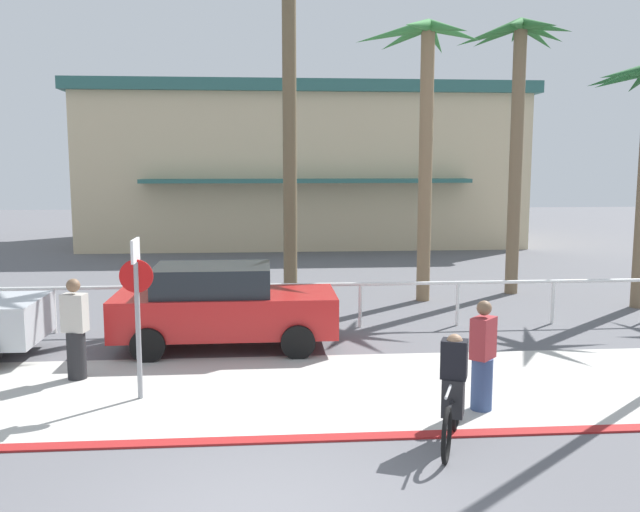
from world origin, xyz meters
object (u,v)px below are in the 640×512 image
palm_tree_2 (424,97)px  pedestrian_1 (483,360)px  car_red_2 (223,306)px  pedestrian_0 (75,333)px  palm_tree_1 (288,50)px  stop_sign_bike_lane (137,295)px  cyclist_black_0 (453,392)px  palm_tree_3 (518,84)px

palm_tree_2 → pedestrian_1: bearing=-96.5°
car_red_2 → pedestrian_0: pedestrian_0 is taller
palm_tree_1 → palm_tree_2: bearing=1.8°
stop_sign_bike_lane → car_red_2: size_ratio=0.58×
stop_sign_bike_lane → pedestrian_0: size_ratio=1.45×
palm_tree_1 → palm_tree_2: 3.75m
stop_sign_bike_lane → car_red_2: stop_sign_bike_lane is taller
car_red_2 → cyclist_black_0: bearing=-56.2°
palm_tree_1 → cyclist_black_0: palm_tree_1 is taller
palm_tree_2 → pedestrian_1: palm_tree_2 is taller
palm_tree_3 → cyclist_black_0: 12.40m
palm_tree_3 → pedestrian_0: palm_tree_3 is taller
stop_sign_bike_lane → cyclist_black_0: bearing=-24.4°
stop_sign_bike_lane → pedestrian_0: bearing=138.9°
palm_tree_1 → stop_sign_bike_lane: bearing=-109.6°
cyclist_black_0 → pedestrian_0: 6.54m
car_red_2 → cyclist_black_0: car_red_2 is taller
palm_tree_3 → pedestrian_0: bearing=-145.1°
car_red_2 → pedestrian_1: pedestrian_1 is taller
palm_tree_3 → pedestrian_0: size_ratio=4.33×
pedestrian_0 → palm_tree_2: bearing=40.4°
cyclist_black_0 → pedestrian_1: size_ratio=1.01×
palm_tree_2 → pedestrian_1: 9.60m
palm_tree_1 → pedestrian_1: bearing=-72.4°
pedestrian_0 → pedestrian_1: (6.49, -2.02, -0.04)m
pedestrian_0 → palm_tree_1: bearing=58.0°
palm_tree_3 → car_red_2: palm_tree_3 is taller
palm_tree_2 → cyclist_black_0: palm_tree_2 is taller
palm_tree_1 → cyclist_black_0: bearing=-78.8°
palm_tree_2 → stop_sign_bike_lane: bearing=-129.7°
palm_tree_2 → cyclist_black_0: size_ratio=4.33×
cyclist_black_0 → pedestrian_0: (-5.74, 3.13, 0.13)m
cyclist_black_0 → stop_sign_bike_lane: bearing=155.6°
car_red_2 → pedestrian_1: (4.10, -3.88, -0.09)m
car_red_2 → palm_tree_1: bearing=71.2°
palm_tree_1 → pedestrian_0: palm_tree_1 is taller
palm_tree_1 → pedestrian_1: palm_tree_1 is taller
pedestrian_0 → stop_sign_bike_lane: bearing=-41.1°
cyclist_black_0 → pedestrian_1: bearing=55.7°
palm_tree_2 → palm_tree_3: palm_tree_3 is taller
palm_tree_1 → pedestrian_1: 10.40m
car_red_2 → pedestrian_0: size_ratio=2.49×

